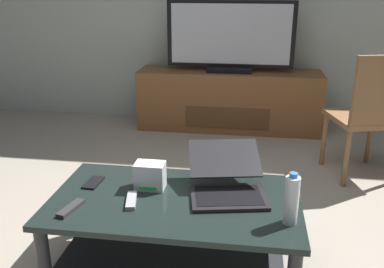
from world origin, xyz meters
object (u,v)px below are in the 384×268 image
media_cabinet (229,100)px  television (230,38)px  coffee_table (175,221)px  water_bottle_near (291,200)px  router_box (150,176)px  tv_remote (131,200)px  cell_phone (93,183)px  dining_chair (370,112)px  soundbar_remote (71,208)px  laptop (227,181)px

media_cabinet → television: television is taller
coffee_table → water_bottle_near: size_ratio=5.06×
router_box → tv_remote: router_box is taller
cell_phone → media_cabinet: bearing=78.8°
media_cabinet → dining_chair: dining_chair is taller
television → router_box: television is taller
water_bottle_near → television: bearing=99.7°
media_cabinet → soundbar_remote: 2.49m
router_box → soundbar_remote: size_ratio=0.92×
laptop → media_cabinet: bearing=93.1°
router_box → tv_remote: (-0.05, -0.16, -0.06)m
dining_chair → laptop: dining_chair is taller
laptop → soundbar_remote: bearing=-157.8°
media_cabinet → water_bottle_near: (0.41, -2.39, 0.23)m
water_bottle_near → cell_phone: (-0.98, 0.24, -0.11)m
media_cabinet → dining_chair: (1.06, -1.01, 0.23)m
television → tv_remote: bearing=-97.9°
water_bottle_near → tv_remote: size_ratio=1.48×
media_cabinet → television: bearing=-90.0°
cell_phone → tv_remote: size_ratio=0.88×
dining_chair → laptop: size_ratio=1.91×
television → router_box: size_ratio=8.03×
dining_chair → soundbar_remote: (-1.63, -1.42, -0.10)m
media_cabinet → coffee_table: bearing=-93.1°
coffee_table → television: television is taller
television → cell_phone: bearing=-105.0°
media_cabinet → soundbar_remote: size_ratio=11.00×
coffee_table → tv_remote: size_ratio=7.48×
cell_phone → dining_chair: bearing=38.7°
coffee_table → dining_chair: (1.18, 1.24, 0.24)m
television → dining_chair: size_ratio=1.26×
dining_chair → soundbar_remote: 2.16m
dining_chair → router_box: bearing=-139.1°
tv_remote → soundbar_remote: size_ratio=1.00×
water_bottle_near → router_box: bearing=160.8°
television → tv_remote: (-0.32, -2.29, -0.47)m
laptop → soundbar_remote: laptop is taller
dining_chair → cell_phone: dining_chair is taller
cell_phone → tv_remote: bearing=-29.5°
laptop → soundbar_remote: 0.75m
router_box → tv_remote: 0.18m
laptop → router_box: laptop is taller
tv_remote → coffee_table: bearing=6.5°
dining_chair → water_bottle_near: bearing=-115.3°
media_cabinet → laptop: (0.12, -2.14, 0.18)m
cell_phone → soundbar_remote: size_ratio=0.88×
television → tv_remote: 2.36m
router_box → soundbar_remote: 0.41m
coffee_table → water_bottle_near: bearing=-14.7°
soundbar_remote → laptop: bearing=36.0°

